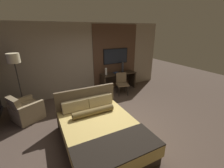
# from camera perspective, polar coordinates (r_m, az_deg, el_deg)

# --- Properties ---
(ground_plane) EXTENTS (16.00, 16.00, 0.00)m
(ground_plane) POSITION_cam_1_polar(r_m,az_deg,el_deg) (4.45, 0.60, -14.81)
(ground_plane) COLOR #4C3D33
(wall_back_tv_panel) EXTENTS (7.20, 0.09, 2.80)m
(wall_back_tv_panel) POSITION_cam_1_polar(r_m,az_deg,el_deg) (6.22, -9.26, 9.25)
(wall_back_tv_panel) COLOR gray
(wall_back_tv_panel) RESTS_ON ground_plane
(bed) EXTENTS (1.68, 2.24, 1.03)m
(bed) POSITION_cam_1_polar(r_m,az_deg,el_deg) (3.70, -4.30, -17.50)
(bed) COLOR #33281E
(bed) RESTS_ON ground_plane
(desk) EXTENTS (1.56, 0.54, 0.75)m
(desk) POSITION_cam_1_polar(r_m,az_deg,el_deg) (6.67, 2.25, 2.23)
(desk) COLOR #2D2319
(desk) RESTS_ON ground_plane
(tv) EXTENTS (1.16, 0.04, 0.66)m
(tv) POSITION_cam_1_polar(r_m,az_deg,el_deg) (6.63, 1.41, 10.57)
(tv) COLOR black
(desk_chair) EXTENTS (0.56, 0.56, 0.88)m
(desk_chair) POSITION_cam_1_polar(r_m,az_deg,el_deg) (6.15, 3.77, 0.87)
(desk_chair) COLOR brown
(desk_chair) RESTS_ON ground_plane
(armchair_by_window) EXTENTS (0.99, 1.00, 0.81)m
(armchair_by_window) POSITION_cam_1_polar(r_m,az_deg,el_deg) (5.17, -29.93, -8.79)
(armchair_by_window) COLOR #998460
(armchair_by_window) RESTS_ON ground_plane
(floor_lamp) EXTENTS (0.34, 0.34, 1.90)m
(floor_lamp) POSITION_cam_1_polar(r_m,az_deg,el_deg) (5.26, -33.13, 6.57)
(floor_lamp) COLOR #282623
(floor_lamp) RESTS_ON ground_plane
(vase_tall) EXTENTS (0.10, 0.10, 0.43)m
(vase_tall) POSITION_cam_1_polar(r_m,az_deg,el_deg) (6.71, 4.08, 6.42)
(vase_tall) COLOR #333338
(vase_tall) RESTS_ON desk
(vase_short) EXTENTS (0.09, 0.09, 0.28)m
(vase_short) POSITION_cam_1_polar(r_m,az_deg,el_deg) (6.29, -2.30, 4.82)
(vase_short) COLOR silver
(vase_short) RESTS_ON desk
(book) EXTENTS (0.23, 0.16, 0.03)m
(book) POSITION_cam_1_polar(r_m,az_deg,el_deg) (6.57, 1.61, 4.36)
(book) COLOR navy
(book) RESTS_ON desk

